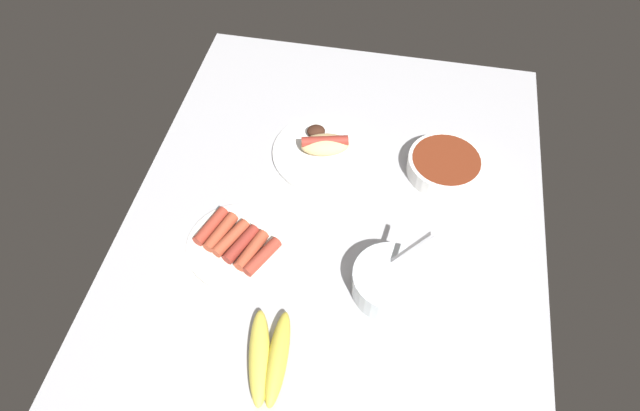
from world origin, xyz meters
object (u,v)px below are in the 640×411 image
(bowl_chili, at_px, (445,165))
(bowl_coleslaw, at_px, (390,281))
(banana_bunch, at_px, (269,357))
(plate_hotdog_assembled, at_px, (324,149))
(plate_sausages, at_px, (237,244))

(bowl_chili, bearing_deg, bowl_coleslaw, 164.79)
(banana_bunch, bearing_deg, bowl_chili, -28.85)
(banana_bunch, relative_size, plate_hotdog_assembled, 0.76)
(banana_bunch, relative_size, bowl_chili, 1.10)
(bowl_coleslaw, relative_size, plate_sausages, 0.76)
(bowl_chili, height_order, plate_sausages, bowl_chili)
(bowl_coleslaw, xyz_separation_m, plate_sausages, (0.04, 0.32, -0.02))
(bowl_coleslaw, xyz_separation_m, banana_bunch, (-0.19, 0.20, -0.01))
(bowl_coleslaw, relative_size, bowl_chili, 0.92)
(bowl_coleslaw, distance_m, plate_hotdog_assembled, 0.39)
(bowl_coleslaw, height_order, plate_sausages, bowl_coleslaw)
(plate_sausages, bearing_deg, plate_hotdog_assembled, -23.85)
(bowl_chili, distance_m, plate_sausages, 0.51)
(plate_hotdog_assembled, relative_size, plate_sausages, 1.18)
(banana_bunch, relative_size, plate_sausages, 0.90)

